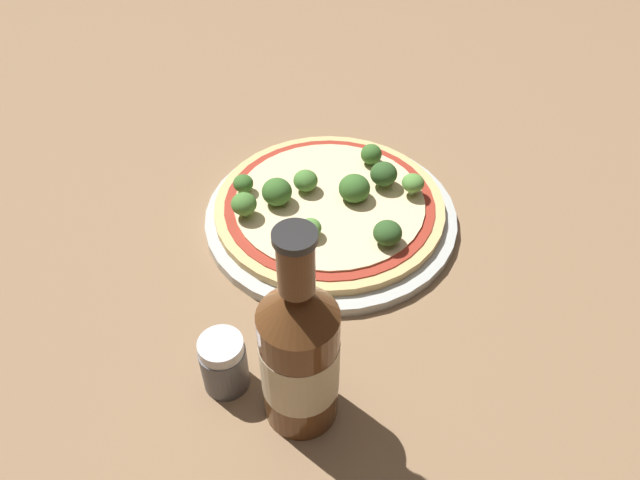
{
  "coord_description": "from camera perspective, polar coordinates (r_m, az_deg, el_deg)",
  "views": [
    {
      "loc": [
        0.43,
        -0.31,
        0.49
      ],
      "look_at": [
        0.07,
        -0.07,
        0.06
      ],
      "focal_mm": 35.0,
      "sensor_mm": 36.0,
      "label": 1
    }
  ],
  "objects": [
    {
      "name": "pizza",
      "position": [
        0.72,
        0.87,
        3.2
      ],
      "size": [
        0.26,
        0.26,
        0.01
      ],
      "color": "tan",
      "rests_on": "plate"
    },
    {
      "name": "broccoli_floret_9",
      "position": [
        0.7,
        -3.96,
        4.42
      ],
      "size": [
        0.03,
        0.03,
        0.03
      ],
      "color": "#89A866",
      "rests_on": "pizza"
    },
    {
      "name": "broccoli_floret_6",
      "position": [
        0.72,
        5.81,
        6.06
      ],
      "size": [
        0.03,
        0.03,
        0.03
      ],
      "color": "#89A866",
      "rests_on": "pizza"
    },
    {
      "name": "broccoli_floret_3",
      "position": [
        0.72,
        8.49,
        5.16
      ],
      "size": [
        0.03,
        0.03,
        0.03
      ],
      "color": "#89A866",
      "rests_on": "pizza"
    },
    {
      "name": "broccoli_floret_7",
      "position": [
        0.72,
        -7.03,
        5.14
      ],
      "size": [
        0.02,
        0.02,
        0.02
      ],
      "color": "#89A866",
      "rests_on": "pizza"
    },
    {
      "name": "plate",
      "position": [
        0.72,
        0.99,
        2.19
      ],
      "size": [
        0.29,
        0.29,
        0.01
      ],
      "color": "#B2B7B2",
      "rests_on": "ground_plane"
    },
    {
      "name": "broccoli_floret_1",
      "position": [
        0.66,
        6.2,
        0.65
      ],
      "size": [
        0.03,
        0.03,
        0.03
      ],
      "color": "#89A866",
      "rests_on": "pizza"
    },
    {
      "name": "beer_bottle",
      "position": [
        0.5,
        -1.9,
        -10.35
      ],
      "size": [
        0.06,
        0.06,
        0.21
      ],
      "color": "#563319",
      "rests_on": "ground_plane"
    },
    {
      "name": "broccoli_floret_4",
      "position": [
        0.66,
        -0.9,
        1.1
      ],
      "size": [
        0.02,
        0.02,
        0.02
      ],
      "color": "#89A866",
      "rests_on": "pizza"
    },
    {
      "name": "ground_plane",
      "position": [
        0.72,
        1.91,
        1.8
      ],
      "size": [
        3.0,
        3.0,
        0.0
      ],
      "primitive_type": "plane",
      "color": "#846647"
    },
    {
      "name": "broccoli_floret_2",
      "position": [
        0.71,
        3.09,
        4.8
      ],
      "size": [
        0.04,
        0.04,
        0.03
      ],
      "color": "#89A866",
      "rests_on": "pizza"
    },
    {
      "name": "broccoli_floret_5",
      "position": [
        0.76,
        4.7,
        7.82
      ],
      "size": [
        0.03,
        0.03,
        0.03
      ],
      "color": "#89A866",
      "rests_on": "pizza"
    },
    {
      "name": "broccoli_floret_8",
      "position": [
        0.72,
        -1.33,
        5.45
      ],
      "size": [
        0.03,
        0.03,
        0.03
      ],
      "color": "#89A866",
      "rests_on": "pizza"
    },
    {
      "name": "pepper_shaker",
      "position": [
        0.57,
        -8.78,
        -11.09
      ],
      "size": [
        0.04,
        0.04,
        0.06
      ],
      "color": "#4C4C51",
      "rests_on": "ground_plane"
    },
    {
      "name": "broccoli_floret_0",
      "position": [
        0.68,
        -6.98,
        3.28
      ],
      "size": [
        0.03,
        0.03,
        0.03
      ],
      "color": "#89A866",
      "rests_on": "pizza"
    }
  ]
}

